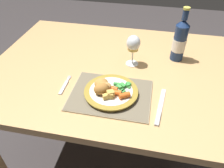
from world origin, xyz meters
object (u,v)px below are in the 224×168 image
Objects in this scene: dining_table at (113,80)px; table_knife at (160,109)px; bottle at (180,40)px; wine_glass at (133,45)px; dinner_plate at (111,92)px; fork at (64,86)px.

table_knife is (0.25, -0.26, 0.09)m from dining_table.
wine_glass is at bearing -156.91° from bottle.
wine_glass reaches higher than dinner_plate.
dining_table is 5.71× the size of table_knife.
fork is at bearing 176.72° from dinner_plate.
fork is 0.44m from table_knife.
bottle is at bearing 34.09° from fork.
dining_table is 9.32× the size of fork.
wine_glass reaches higher than table_knife.
bottle is (0.32, 0.14, 0.20)m from dining_table.
dinner_plate reaches higher than dining_table.
dining_table is 4.50× the size of bottle.
bottle reaches higher than table_knife.
dinner_plate is at bearing -128.71° from bottle.
table_knife is 0.42m from bottle.
table_knife is 0.36m from wine_glass.
dining_table is at bearing 133.38° from table_knife.
bottle is at bearing 23.09° from wine_glass.
table_knife is at bearing -63.27° from wine_glass.
dining_table is 0.37m from table_knife.
wine_glass is at bearing 77.34° from dinner_plate.
dinner_plate is (0.04, -0.21, 0.11)m from dining_table.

